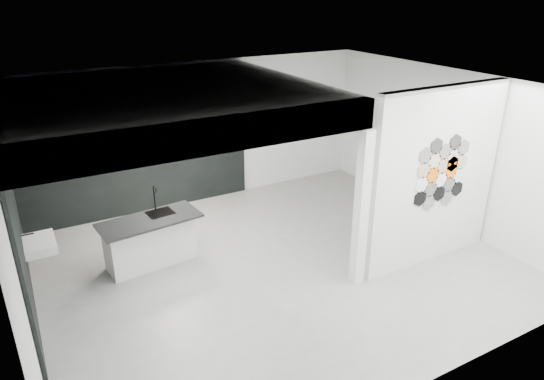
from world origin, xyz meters
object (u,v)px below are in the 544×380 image
Objects in this scene: glass_bowl at (211,135)px; bottle_dark at (138,145)px; partition_panel at (435,178)px; kettle at (201,136)px; utensil_cup at (113,150)px; kitchen_island at (150,240)px; wall_basin at (40,244)px; glass_vase at (211,134)px; stockpot at (72,153)px.

bottle_dark is (-1.45, 0.00, 0.02)m from glass_bowl.
bottle_dark is (-3.53, 3.87, -0.01)m from partition_panel.
kettle is 1.69m from utensil_cup.
kitchen_island is at bearing -102.00° from bottle_dark.
utensil_cup is at bearing 54.16° from wall_basin.
partition_panel is 4.39m from glass_vase.
stockpot is at bearing -171.52° from kettle.
partition_panel is at bearing -50.95° from kettle.
partition_panel reaches higher than glass_vase.
utensil_cup is at bearing 180.00° from glass_bowl.
kettle is at bearing 120.57° from partition_panel.
wall_basin is 4.52× the size of glass_vase.
partition_panel reaches higher than glass_bowl.
stockpot is (0.79, 2.07, 0.57)m from wall_basin.
kettle is 0.21m from glass_bowl.
glass_bowl is at bearing 31.35° from wall_basin.
kitchen_island is at bearing -134.55° from glass_vase.
partition_panel is at bearing -39.59° from stockpot.
partition_panel is 5.78m from wall_basin.
bottle_dark reaches higher than kettle.
glass_bowl is at bearing 0.00° from bottle_dark.
kitchen_island is 2.11m from utensil_cup.
glass_bowl is at bearing 0.00° from utensil_cup.
utensil_cup is at bearing 180.00° from bottle_dark.
kettle is 1.25m from bottle_dark.
partition_panel reaches higher than kitchen_island.
glass_bowl is 0.96× the size of bottle_dark.
partition_panel is 28.50× the size of utensil_cup.
partition_panel reaches higher than wall_basin.
glass_vase is at bearing 118.23° from partition_panel.
wall_basin is at bearing -110.98° from stockpot.
glass_bowl is at bearing 8.48° from kettle.
kitchen_island reaches higher than wall_basin.
kitchen_island is 6.57× the size of stockpot.
wall_basin is 4.23× the size of glass_bowl.
kettle is 1.17× the size of glass_vase.
kettle reaches higher than wall_basin.
glass_bowl reaches higher than utensil_cup.
kettle and glass_vase have the same top height.
stockpot is 1.71× the size of glass_bowl.
partition_panel is 6.06m from stockpot.
kettle is (1.65, 1.88, 0.97)m from kitchen_island.
partition_panel is 18.97× the size of bottle_dark.
glass_bowl is 1.90m from utensil_cup.
bottle_dark reaches higher than kitchen_island.
glass_vase is (0.00, 0.00, 0.02)m from glass_bowl.
glass_bowl is at bearing 0.00° from stockpot.
glass_bowl is 1.07× the size of glass_vase.
kettle is at bearing 0.00° from stockpot.
stockpot reaches higher than glass_vase.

